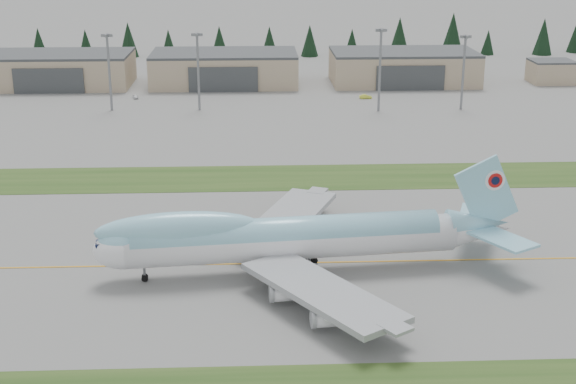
{
  "coord_description": "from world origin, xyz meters",
  "views": [
    {
      "loc": [
        -5.39,
        -116.7,
        51.12
      ],
      "look_at": [
        0.18,
        11.65,
        8.0
      ],
      "focal_mm": 50.0,
      "sensor_mm": 36.0,
      "label": 1
    }
  ],
  "objects_px": {
    "service_vehicle_a": "(135,99)",
    "service_vehicle_b": "(366,99)",
    "service_vehicle_c": "(410,88)",
    "boeing_747_freighter": "(288,237)",
    "hangar_right": "(403,67)",
    "hangar_center": "(225,68)",
    "hangar_left": "(58,69)"
  },
  "relations": [
    {
      "from": "service_vehicle_b",
      "to": "service_vehicle_c",
      "type": "bearing_deg",
      "value": -48.76
    },
    {
      "from": "hangar_left",
      "to": "service_vehicle_c",
      "type": "bearing_deg",
      "value": -4.9
    },
    {
      "from": "service_vehicle_a",
      "to": "service_vehicle_c",
      "type": "distance_m",
      "value": 88.2
    },
    {
      "from": "hangar_left",
      "to": "hangar_right",
      "type": "bearing_deg",
      "value": 0.0
    },
    {
      "from": "hangar_right",
      "to": "service_vehicle_c",
      "type": "relative_size",
      "value": 10.31
    },
    {
      "from": "boeing_747_freighter",
      "to": "service_vehicle_c",
      "type": "bearing_deg",
      "value": 66.36
    },
    {
      "from": "service_vehicle_a",
      "to": "service_vehicle_c",
      "type": "bearing_deg",
      "value": -12.19
    },
    {
      "from": "hangar_center",
      "to": "service_vehicle_b",
      "type": "distance_m",
      "value": 50.97
    },
    {
      "from": "hangar_left",
      "to": "service_vehicle_b",
      "type": "bearing_deg",
      "value": -14.27
    },
    {
      "from": "service_vehicle_b",
      "to": "hangar_right",
      "type": "bearing_deg",
      "value": -33.91
    },
    {
      "from": "boeing_747_freighter",
      "to": "service_vehicle_c",
      "type": "relative_size",
      "value": 14.33
    },
    {
      "from": "boeing_747_freighter",
      "to": "service_vehicle_a",
      "type": "bearing_deg",
      "value": 101.64
    },
    {
      "from": "boeing_747_freighter",
      "to": "service_vehicle_b",
      "type": "xyz_separation_m",
      "value": [
        29.46,
        128.12,
        -5.78
      ]
    },
    {
      "from": "boeing_747_freighter",
      "to": "service_vehicle_a",
      "type": "xyz_separation_m",
      "value": [
        -41.32,
        131.19,
        -5.78
      ]
    },
    {
      "from": "boeing_747_freighter",
      "to": "hangar_right",
      "type": "relative_size",
      "value": 1.39
    },
    {
      "from": "boeing_747_freighter",
      "to": "hangar_left",
      "type": "distance_m",
      "value": 168.33
    },
    {
      "from": "hangar_right",
      "to": "service_vehicle_c",
      "type": "xyz_separation_m",
      "value": [
        0.55,
        -9.9,
        -5.39
      ]
    },
    {
      "from": "hangar_left",
      "to": "service_vehicle_a",
      "type": "height_order",
      "value": "hangar_left"
    },
    {
      "from": "boeing_747_freighter",
      "to": "service_vehicle_a",
      "type": "height_order",
      "value": "boeing_747_freighter"
    },
    {
      "from": "hangar_left",
      "to": "service_vehicle_b",
      "type": "height_order",
      "value": "hangar_left"
    },
    {
      "from": "boeing_747_freighter",
      "to": "service_vehicle_a",
      "type": "distance_m",
      "value": 137.67
    },
    {
      "from": "hangar_center",
      "to": "service_vehicle_c",
      "type": "relative_size",
      "value": 10.31
    },
    {
      "from": "service_vehicle_b",
      "to": "hangar_center",
      "type": "bearing_deg",
      "value": 58.75
    },
    {
      "from": "boeing_747_freighter",
      "to": "hangar_center",
      "type": "bearing_deg",
      "value": 89.57
    },
    {
      "from": "service_vehicle_c",
      "to": "service_vehicle_b",
      "type": "bearing_deg",
      "value": -114.89
    },
    {
      "from": "service_vehicle_a",
      "to": "service_vehicle_b",
      "type": "xyz_separation_m",
      "value": [
        70.78,
        -3.08,
        0.0
      ]
    },
    {
      "from": "boeing_747_freighter",
      "to": "hangar_center",
      "type": "height_order",
      "value": "boeing_747_freighter"
    },
    {
      "from": "service_vehicle_b",
      "to": "service_vehicle_c",
      "type": "distance_m",
      "value": 22.54
    },
    {
      "from": "service_vehicle_a",
      "to": "service_vehicle_c",
      "type": "xyz_separation_m",
      "value": [
        87.35,
        12.21,
        0.0
      ]
    },
    {
      "from": "hangar_left",
      "to": "service_vehicle_a",
      "type": "xyz_separation_m",
      "value": [
        28.21,
        -22.11,
        -5.39
      ]
    },
    {
      "from": "hangar_left",
      "to": "service_vehicle_b",
      "type": "distance_m",
      "value": 102.28
    },
    {
      "from": "hangar_left",
      "to": "hangar_center",
      "type": "relative_size",
      "value": 1.0
    }
  ]
}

